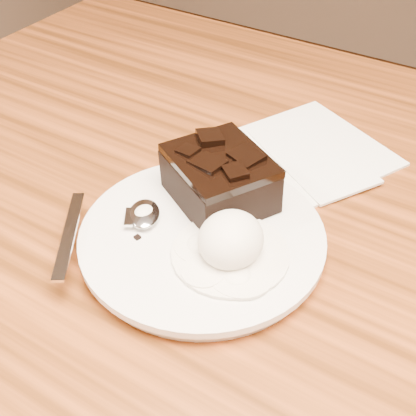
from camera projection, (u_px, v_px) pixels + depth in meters
The scene contains 8 objects.
plate at pixel (202, 240), 0.51m from camera, with size 0.22×0.22×0.02m, color white.
brownie at pixel (220, 181), 0.52m from camera, with size 0.09×0.08×0.04m, color black.
ice_cream_scoop at pixel (231, 239), 0.47m from camera, with size 0.06×0.06×0.05m, color white.
melt_puddle at pixel (230, 254), 0.48m from camera, with size 0.10×0.10×0.00m, color white.
spoon at pixel (144, 215), 0.51m from camera, with size 0.03×0.17×0.01m, color silver, non-canonical shape.
napkin at pixel (307, 150), 0.63m from camera, with size 0.16×0.16×0.01m, color white.
crumb_a at pixel (135, 223), 0.51m from camera, with size 0.01×0.01×0.00m, color black.
crumb_b at pixel (137, 237), 0.50m from camera, with size 0.01×0.01×0.00m, color black.
Camera 1 is at (0.10, -0.36, 1.11)m, focal length 48.26 mm.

